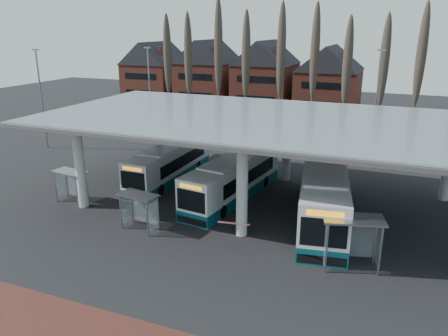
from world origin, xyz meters
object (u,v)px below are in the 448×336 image
at_px(shelter_2, 352,231).
at_px(bus_1, 234,179).
at_px(shelter_0, 72,179).
at_px(shelter_1, 140,203).
at_px(bus_2, 324,193).
at_px(bus_0, 170,163).

bearing_deg(shelter_2, bus_1, 128.07).
bearing_deg(shelter_0, shelter_1, -9.00).
bearing_deg(bus_1, shelter_0, -146.60).
relative_size(bus_1, shelter_0, 4.28).
distance_m(bus_1, shelter_2, 11.63).
height_order(bus_2, shelter_1, bus_2).
distance_m(bus_2, shelter_1, 12.02).
relative_size(bus_2, shelter_1, 4.90).
height_order(bus_0, shelter_2, bus_0).
height_order(bus_2, shelter_2, bus_2).
bearing_deg(shelter_0, bus_1, 32.95).
xyz_separation_m(bus_1, shelter_1, (-3.57, -7.17, 0.24)).
distance_m(shelter_0, shelter_2, 19.98).
height_order(shelter_0, shelter_2, shelter_2).
xyz_separation_m(bus_1, shelter_0, (-10.63, -5.11, 0.24)).
xyz_separation_m(shelter_1, shelter_2, (12.83, 0.17, 0.38)).
bearing_deg(shelter_1, bus_2, 39.30).
bearing_deg(bus_0, bus_2, -12.26).
xyz_separation_m(bus_0, shelter_1, (2.83, -9.02, 0.31)).
bearing_deg(shelter_2, shelter_0, 159.73).
xyz_separation_m(bus_1, bus_2, (6.82, -1.11, 0.23)).
distance_m(shelter_1, shelter_2, 12.84).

